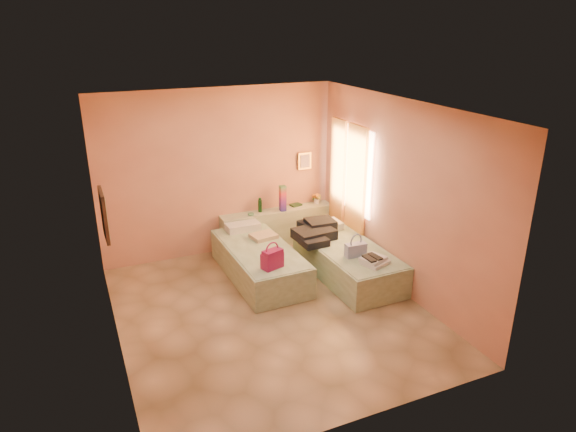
% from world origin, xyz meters
% --- Properties ---
extents(ground, '(4.50, 4.50, 0.00)m').
position_xyz_m(ground, '(0.00, 0.00, 0.00)').
color(ground, tan).
rests_on(ground, ground).
extents(room_walls, '(4.02, 4.51, 2.81)m').
position_xyz_m(room_walls, '(0.21, 0.57, 1.79)').
color(room_walls, tan).
rests_on(room_walls, ground).
extents(headboard_ledge, '(2.05, 0.30, 0.65)m').
position_xyz_m(headboard_ledge, '(0.98, 2.10, 0.33)').
color(headboard_ledge, '#A9B292').
rests_on(headboard_ledge, ground).
extents(bed_left, '(0.94, 2.02, 0.50)m').
position_xyz_m(bed_left, '(0.23, 1.05, 0.25)').
color(bed_left, '#A9C19B').
rests_on(bed_left, ground).
extents(bed_right, '(0.94, 2.02, 0.50)m').
position_xyz_m(bed_right, '(1.50, 0.51, 0.25)').
color(bed_right, '#A9C19B').
rests_on(bed_right, ground).
extents(water_bottle, '(0.08, 0.08, 0.24)m').
position_xyz_m(water_bottle, '(0.66, 2.13, 0.77)').
color(water_bottle, '#163E1B').
rests_on(water_bottle, headboard_ledge).
extents(rainbow_box, '(0.10, 0.10, 0.46)m').
position_xyz_m(rainbow_box, '(1.05, 2.03, 0.88)').
color(rainbow_box, '#931249').
rests_on(rainbow_box, headboard_ledge).
extents(small_dish, '(0.11, 0.11, 0.03)m').
position_xyz_m(small_dish, '(0.47, 2.06, 0.66)').
color(small_dish, '#457E5B').
rests_on(small_dish, headboard_ledge).
extents(green_book, '(0.22, 0.18, 0.03)m').
position_xyz_m(green_book, '(1.37, 2.17, 0.67)').
color(green_book, '#213F25').
rests_on(green_book, headboard_ledge).
extents(flower_vase, '(0.21, 0.21, 0.23)m').
position_xyz_m(flower_vase, '(1.76, 2.13, 0.76)').
color(flower_vase, silver).
rests_on(flower_vase, headboard_ledge).
extents(magenta_handbag, '(0.34, 0.25, 0.28)m').
position_xyz_m(magenta_handbag, '(0.16, 0.33, 0.64)').
color(magenta_handbag, '#931249').
rests_on(magenta_handbag, bed_left).
extents(khaki_garment, '(0.43, 0.37, 0.07)m').
position_xyz_m(khaki_garment, '(0.43, 1.37, 0.53)').
color(khaki_garment, tan).
rests_on(khaki_garment, bed_left).
extents(clothes_pile, '(0.70, 0.70, 0.20)m').
position_xyz_m(clothes_pile, '(1.22, 1.03, 0.60)').
color(clothes_pile, black).
rests_on(clothes_pile, bed_right).
extents(blue_handbag, '(0.32, 0.15, 0.20)m').
position_xyz_m(blue_handbag, '(1.43, 0.19, 0.60)').
color(blue_handbag, '#3E4B95').
rests_on(blue_handbag, bed_right).
extents(towel_stack, '(0.43, 0.40, 0.10)m').
position_xyz_m(towel_stack, '(1.56, -0.15, 0.55)').
color(towel_stack, silver).
rests_on(towel_stack, bed_right).
extents(sandal_pair, '(0.20, 0.26, 0.03)m').
position_xyz_m(sandal_pair, '(1.50, -0.16, 0.61)').
color(sandal_pair, black).
rests_on(sandal_pair, towel_stack).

